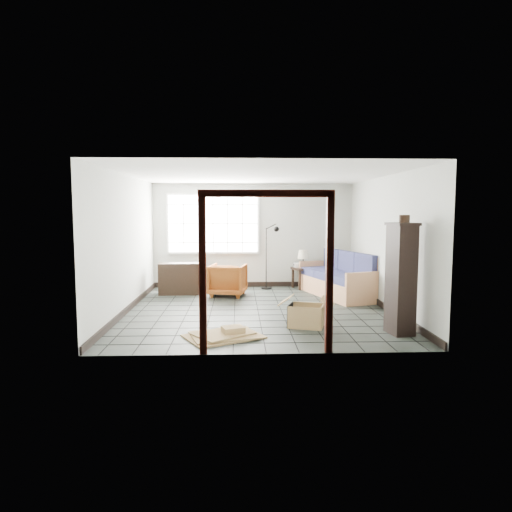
{
  "coord_description": "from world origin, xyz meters",
  "views": [
    {
      "loc": [
        -0.37,
        -8.73,
        1.93
      ],
      "look_at": [
        -0.02,
        0.3,
        1.02
      ],
      "focal_mm": 32.0,
      "sensor_mm": 36.0,
      "label": 1
    }
  ],
  "objects_px": {
    "armchair": "(228,278)",
    "tall_shelf": "(401,278)",
    "futon_sofa": "(340,280)",
    "side_table": "(303,271)"
  },
  "relations": [
    {
      "from": "futon_sofa",
      "to": "armchair",
      "type": "height_order",
      "value": "futon_sofa"
    },
    {
      "from": "side_table",
      "to": "armchair",
      "type": "bearing_deg",
      "value": -154.34
    },
    {
      "from": "armchair",
      "to": "tall_shelf",
      "type": "relative_size",
      "value": 0.46
    },
    {
      "from": "futon_sofa",
      "to": "tall_shelf",
      "type": "height_order",
      "value": "tall_shelf"
    },
    {
      "from": "armchair",
      "to": "tall_shelf",
      "type": "height_order",
      "value": "tall_shelf"
    },
    {
      "from": "futon_sofa",
      "to": "side_table",
      "type": "xyz_separation_m",
      "value": [
        -0.69,
        0.99,
        0.07
      ]
    },
    {
      "from": "side_table",
      "to": "tall_shelf",
      "type": "distance_m",
      "value": 4.33
    },
    {
      "from": "tall_shelf",
      "to": "side_table",
      "type": "bearing_deg",
      "value": 92.7
    },
    {
      "from": "armchair",
      "to": "side_table",
      "type": "bearing_deg",
      "value": -142.78
    },
    {
      "from": "side_table",
      "to": "tall_shelf",
      "type": "xyz_separation_m",
      "value": [
        0.92,
        -4.21,
        0.45
      ]
    }
  ]
}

